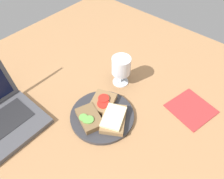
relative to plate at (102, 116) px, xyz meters
The scene contains 7 objects.
wooden_table 2.76cm from the plate, 22.96° to the left, with size 140.00×140.00×3.00cm, color #B27F51.
plate is the anchor object (origin of this frame).
sandwich_with_cheese 5.17cm from the plate, 81.10° to the right, with size 14.24×12.98×2.79cm.
sandwich_with_tomato 5.09cm from the plate, 38.53° to the left, with size 11.99×10.93×2.72cm.
sandwich_with_cucumber 5.23cm from the plate, 159.47° to the left, with size 10.05×12.14×2.74cm.
wine_glass 20.38cm from the plate, 18.95° to the left, with size 7.41×7.41×12.47cm.
napkin 32.94cm from the plate, 43.05° to the right, with size 14.38×14.46×0.40cm, color #B23333.
Camera 1 is at (-33.57, -33.01, 67.66)cm, focal length 35.00 mm.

